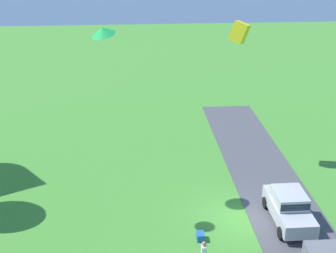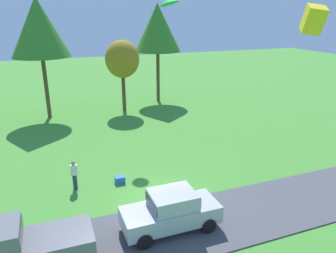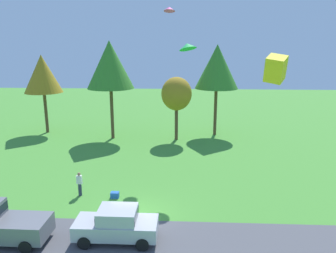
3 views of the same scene
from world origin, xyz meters
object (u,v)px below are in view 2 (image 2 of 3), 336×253
Objects in this scene: tree_lone_near at (122,60)px; kite_box_low_drifter at (314,19)px; person_on_lawn at (74,175)px; tree_far_right at (158,28)px; car_sedan_near_entrance at (171,210)px; cooler_box at (120,180)px; kite_delta_mid_center at (168,0)px; tree_left_of_center at (39,27)px; car_pickup_mid_row at (19,249)px.

tree_lone_near is 19.35m from kite_box_low_drifter.
tree_far_right is at bearing 56.96° from person_on_lawn.
car_sedan_near_entrance is 5.30m from cooler_box.
tree_lone_near is at bearing 96.05° from kite_delta_mid_center.
tree_far_right is (11.62, 2.12, -0.31)m from tree_left_of_center.
kite_delta_mid_center reaches higher than car_pickup_mid_row.
cooler_box is at bearing 47.51° from car_pickup_mid_row.
tree_lone_near is (8.92, 20.03, 3.98)m from car_pickup_mid_row.
car_sedan_near_entrance is 7.86× the size of cooler_box.
kite_delta_mid_center is (7.39, 4.61, 9.27)m from person_on_lawn.
tree_left_of_center reaches higher than tree_lone_near.
car_pickup_mid_row is 26.92m from tree_far_right.
kite_delta_mid_center is (8.20, -9.90, 1.99)m from tree_left_of_center.
person_on_lawn is 21.04m from tree_far_right.
person_on_lawn reaches higher than cooler_box.
car_sedan_near_entrance is at bearing -97.76° from tree_lone_near.
tree_far_right reaches higher than kite_box_low_drifter.
tree_lone_near is 12.38× the size of cooler_box.
tree_far_right is at bearing 72.00° from car_sedan_near_entrance.
person_on_lawn is at bearing 124.79° from car_sedan_near_entrance.
tree_lone_near is at bearing 82.24° from car_sedan_near_entrance.
tree_far_right is 7.75× the size of kite_delta_mid_center.
kite_delta_mid_center is at bearing -105.92° from tree_far_right.
tree_lone_near is 5.21× the size of kite_delta_mid_center.
tree_lone_near reaches higher than cooler_box.
kite_box_low_drifter is (8.07, 1.47, 8.04)m from car_sedan_near_entrance.
tree_left_of_center reaches higher than kite_delta_mid_center.
car_sedan_near_entrance is 0.41× the size of tree_left_of_center.
kite_box_low_drifter reaches higher than cooler_box.
car_sedan_near_entrance is 11.49m from kite_box_low_drifter.
kite_delta_mid_center is at bearing 117.34° from kite_box_low_drifter.
tree_lone_near is 5.56× the size of kite_box_low_drifter.
car_pickup_mid_row is at bearing -133.88° from kite_delta_mid_center.
car_pickup_mid_row reaches higher than car_sedan_near_entrance.
cooler_box is (-3.87, -14.52, -4.89)m from tree_lone_near.
car_sedan_near_entrance reaches higher than cooler_box.
kite_delta_mid_center is at bearing -50.39° from tree_left_of_center.
person_on_lawn is at bearing 65.95° from car_pickup_mid_row.
kite_delta_mid_center is at bearing 31.97° from person_on_lawn.
kite_box_low_drifter is at bearing -55.61° from tree_left_of_center.
person_on_lawn is at bearing -113.99° from tree_lone_near.
kite_delta_mid_center reaches higher than kite_box_low_drifter.
tree_left_of_center is 1.55× the size of tree_lone_near.
car_pickup_mid_row is at bearing -114.01° from tree_lone_near.
car_pickup_mid_row is 6.26m from car_sedan_near_entrance.
tree_lone_near reaches higher than person_on_lawn.
tree_far_right is at bearing 10.33° from tree_left_of_center.
car_pickup_mid_row is 1.14× the size of car_sedan_near_entrance.
car_sedan_near_entrance is at bearing -110.45° from kite_delta_mid_center.
car_pickup_mid_row is at bearing -132.49° from cooler_box.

